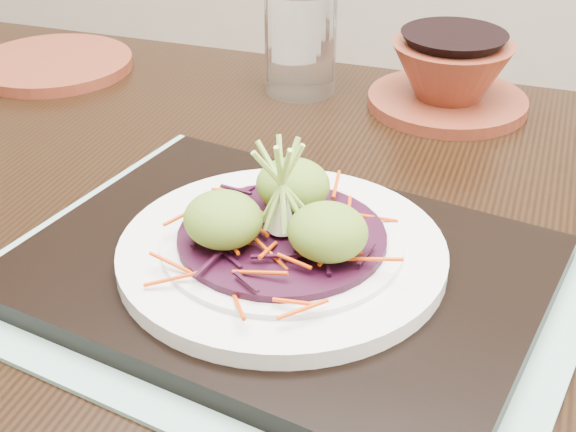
% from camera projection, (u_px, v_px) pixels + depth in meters
% --- Properties ---
extents(dining_table, '(1.23, 0.90, 0.72)m').
position_uv_depth(dining_table, '(280.00, 313.00, 0.72)').
color(dining_table, black).
rests_on(dining_table, ground).
extents(placemat, '(0.50, 0.44, 0.00)m').
position_uv_depth(placemat, '(282.00, 280.00, 0.60)').
color(placemat, '#81A695').
rests_on(placemat, dining_table).
extents(serving_tray, '(0.43, 0.37, 0.02)m').
position_uv_depth(serving_tray, '(282.00, 269.00, 0.59)').
color(serving_tray, black).
rests_on(serving_tray, placemat).
extents(white_plate, '(0.24, 0.24, 0.02)m').
position_uv_depth(white_plate, '(282.00, 251.00, 0.59)').
color(white_plate, silver).
rests_on(white_plate, serving_tray).
extents(cabbage_bed, '(0.15, 0.15, 0.01)m').
position_uv_depth(cabbage_bed, '(282.00, 237.00, 0.58)').
color(cabbage_bed, black).
rests_on(cabbage_bed, white_plate).
extents(carrot_julienne, '(0.19, 0.19, 0.01)m').
position_uv_depth(carrot_julienne, '(282.00, 228.00, 0.58)').
color(carrot_julienne, '#D13C03').
rests_on(carrot_julienne, cabbage_bed).
extents(guacamole_scoops, '(0.13, 0.12, 0.04)m').
position_uv_depth(guacamole_scoops, '(282.00, 212.00, 0.57)').
color(guacamole_scoops, '#537924').
rests_on(guacamole_scoops, cabbage_bed).
extents(scallion_garnish, '(0.06, 0.06, 0.08)m').
position_uv_depth(scallion_garnish, '(282.00, 189.00, 0.56)').
color(scallion_garnish, '#9AC74F').
rests_on(scallion_garnish, cabbage_bed).
extents(terracotta_side_plate, '(0.22, 0.22, 0.01)m').
position_uv_depth(terracotta_side_plate, '(53.00, 64.00, 0.98)').
color(terracotta_side_plate, maroon).
rests_on(terracotta_side_plate, dining_table).
extents(water_glass, '(0.09, 0.09, 0.11)m').
position_uv_depth(water_glass, '(300.00, 42.00, 0.89)').
color(water_glass, white).
rests_on(water_glass, dining_table).
extents(terracotta_bowl_set, '(0.20, 0.20, 0.07)m').
position_uv_depth(terracotta_bowl_set, '(450.00, 79.00, 0.86)').
color(terracotta_bowl_set, maroon).
rests_on(terracotta_bowl_set, dining_table).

